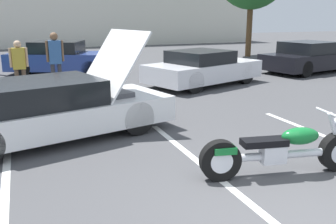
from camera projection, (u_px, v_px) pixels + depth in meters
The scene contains 10 objects.
parking_stripe_foreground at pixel (5, 195), 4.98m from camera, with size 0.12×4.56×0.01m, color white.
parking_stripe_middle at pixel (201, 164), 6.02m from camera, with size 0.12×4.56×0.01m, color white.
far_building at pixel (57, 15), 28.46m from camera, with size 32.00×4.20×4.40m.
motorcycle at pixel (281, 151), 5.55m from camera, with size 2.49×0.82×0.94m.
show_car_hood_open at pixel (53, 109), 7.20m from camera, with size 4.89×2.86×2.03m.
parked_car_mid_right_row at pixel (203, 68), 12.72m from camera, with size 4.48×3.13×1.17m.
parked_car_right_row at pixel (309, 58), 15.59m from camera, with size 4.53×2.69×1.26m.
parked_car_mid_left_row at pixel (61, 58), 15.25m from camera, with size 4.57×3.33×1.30m.
spectator_near_motorcycle at pixel (55, 57), 11.32m from camera, with size 0.52×0.24×1.83m.
spectator_midground at pixel (19, 63), 10.98m from camera, with size 0.52×0.21×1.61m.
Camera 1 is at (-2.88, -2.95, 2.34)m, focal length 40.00 mm.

